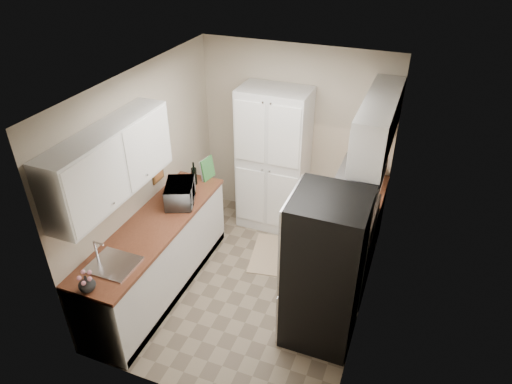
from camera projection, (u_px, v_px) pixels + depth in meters
ground at (251, 284)px, 5.54m from camera, size 3.20×3.20×0.00m
room_shell at (249, 166)px, 4.68m from camera, size 2.64×3.24×2.52m
pantry_cabinet at (273, 161)px, 6.12m from camera, size 0.90×0.55×2.00m
base_cabinet_left at (158, 258)px, 5.27m from camera, size 0.60×2.30×0.88m
countertop_left at (153, 226)px, 5.03m from camera, size 0.63×2.33×0.04m
base_cabinet_right at (355, 218)px, 5.95m from camera, size 0.60×0.80×0.88m
countertop_right at (360, 188)px, 5.70m from camera, size 0.63×0.83×0.04m
electric_range at (341, 252)px, 5.30m from camera, size 0.71×0.78×1.13m
refrigerator at (324, 271)px, 4.48m from camera, size 0.70×0.72×1.70m
microwave at (180, 193)px, 5.32m from camera, size 0.47×0.55×0.26m
wine_bottle at (194, 174)px, 5.69m from camera, size 0.07×0.07×0.28m
flower_vase at (87, 283)px, 4.12m from camera, size 0.16×0.16×0.16m
cutting_board at (208, 169)px, 5.80m from camera, size 0.06×0.23×0.29m
toaster_oven at (366, 175)px, 5.71m from camera, size 0.34×0.42×0.23m
fruit_basket at (365, 163)px, 5.64m from camera, size 0.26×0.26×0.10m
kitchen_mat at (272, 254)px, 6.00m from camera, size 0.64×0.89×0.01m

